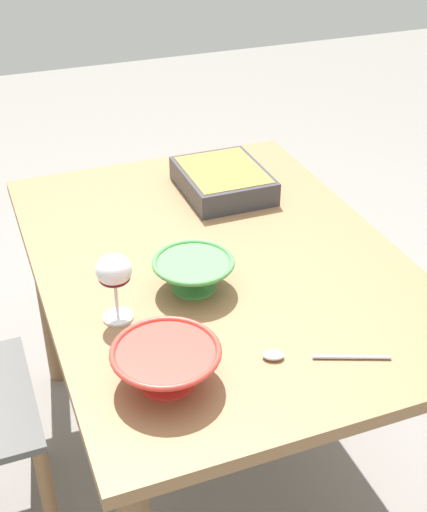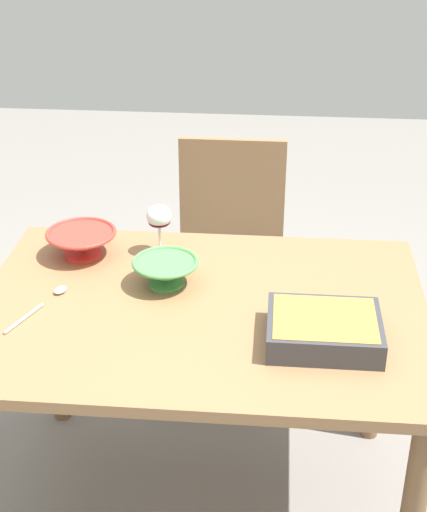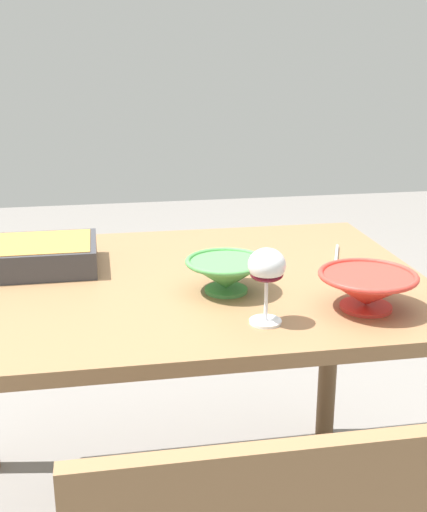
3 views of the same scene
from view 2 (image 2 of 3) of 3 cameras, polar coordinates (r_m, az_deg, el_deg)
The scene contains 8 objects.
ground_plane at distance 2.55m, azimuth -0.81°, elevation -17.93°, with size 8.00×8.00×0.00m, color gray.
dining_table at distance 2.14m, azimuth -0.92°, elevation -6.02°, with size 1.23×0.88×0.74m.
chair at distance 2.90m, azimuth 1.18°, elevation 0.37°, with size 0.42×0.46×0.88m.
wine_glass at distance 2.30m, azimuth -4.07°, elevation 2.75°, with size 0.08×0.08×0.16m.
casserole_dish at distance 1.94m, azimuth 8.22°, elevation -5.34°, with size 0.28×0.23×0.07m.
mixing_bowl at distance 2.34m, azimuth -9.77°, elevation 1.04°, with size 0.21×0.21×0.08m.
small_bowl at distance 2.16m, azimuth -3.58°, elevation -1.12°, with size 0.19×0.19×0.08m.
serving_spoon at distance 2.14m, azimuth -12.21°, elevation -3.18°, with size 0.11×0.25×0.01m.
Camera 2 is at (-0.19, 1.76, 1.83)m, focal length 53.79 mm.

